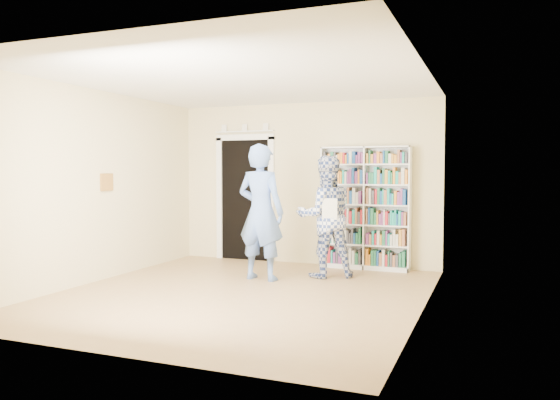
{
  "coord_description": "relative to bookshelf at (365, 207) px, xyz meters",
  "views": [
    {
      "loc": [
        2.97,
        -6.19,
        1.55
      ],
      "look_at": [
        0.18,
        0.9,
        1.15
      ],
      "focal_mm": 35.0,
      "sensor_mm": 36.0,
      "label": 1
    }
  ],
  "objects": [
    {
      "name": "wall_right",
      "position": [
        1.18,
        -2.34,
        0.37
      ],
      "size": [
        0.0,
        5.0,
        5.0
      ],
      "primitive_type": "plane",
      "rotation": [
        1.57,
        0.0,
        -1.57
      ],
      "color": "beige",
      "rests_on": "floor"
    },
    {
      "name": "paper_sheet",
      "position": [
        -0.26,
        -1.13,
        0.04
      ],
      "size": [
        0.21,
        0.06,
        0.3
      ],
      "primitive_type": "cube",
      "rotation": [
        0.0,
        0.0,
        0.26
      ],
      "color": "white",
      "rests_on": "man_plaid"
    },
    {
      "name": "man_plaid",
      "position": [
        -0.4,
        -0.88,
        -0.09
      ],
      "size": [
        1.09,
        1.02,
        1.78
      ],
      "primitive_type": "imported",
      "rotation": [
        0.0,
        0.0,
        3.68
      ],
      "color": "navy",
      "rests_on": "floor"
    },
    {
      "name": "wall_back",
      "position": [
        -1.07,
        0.16,
        0.37
      ],
      "size": [
        4.5,
        0.0,
        4.5
      ],
      "primitive_type": "plane",
      "rotation": [
        1.57,
        0.0,
        0.0
      ],
      "color": "beige",
      "rests_on": "floor"
    },
    {
      "name": "wall_left",
      "position": [
        -3.32,
        -2.34,
        0.37
      ],
      "size": [
        0.0,
        5.0,
        5.0
      ],
      "primitive_type": "plane",
      "rotation": [
        1.57,
        0.0,
        1.57
      ],
      "color": "beige",
      "rests_on": "floor"
    },
    {
      "name": "doorway",
      "position": [
        -2.17,
        0.13,
        0.2
      ],
      "size": [
        1.1,
        0.08,
        2.43
      ],
      "color": "black",
      "rests_on": "floor"
    },
    {
      "name": "bookshelf",
      "position": [
        0.0,
        0.0,
        0.0
      ],
      "size": [
        1.42,
        0.27,
        1.95
      ],
      "rotation": [
        0.0,
        0.0,
        -0.03
      ],
      "color": "white",
      "rests_on": "floor"
    },
    {
      "name": "wall_art",
      "position": [
        -3.3,
        -2.14,
        0.42
      ],
      "size": [
        0.03,
        0.25,
        0.25
      ],
      "primitive_type": "cube",
      "color": "brown",
      "rests_on": "wall_left"
    },
    {
      "name": "ceiling",
      "position": [
        -1.07,
        -2.34,
        1.72
      ],
      "size": [
        5.0,
        5.0,
        0.0
      ],
      "primitive_type": "plane",
      "rotation": [
        3.14,
        0.0,
        0.0
      ],
      "color": "white",
      "rests_on": "wall_back"
    },
    {
      "name": "man_blue",
      "position": [
        -1.2,
        -1.41,
        -0.01
      ],
      "size": [
        0.75,
        0.54,
        1.94
      ],
      "primitive_type": "imported",
      "rotation": [
        0.0,
        0.0,
        3.04
      ],
      "color": "#5B80CB",
      "rests_on": "floor"
    },
    {
      "name": "floor",
      "position": [
        -1.07,
        -2.34,
        -0.98
      ],
      "size": [
        5.0,
        5.0,
        0.0
      ],
      "primitive_type": "plane",
      "color": "#A0784D",
      "rests_on": "ground"
    }
  ]
}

